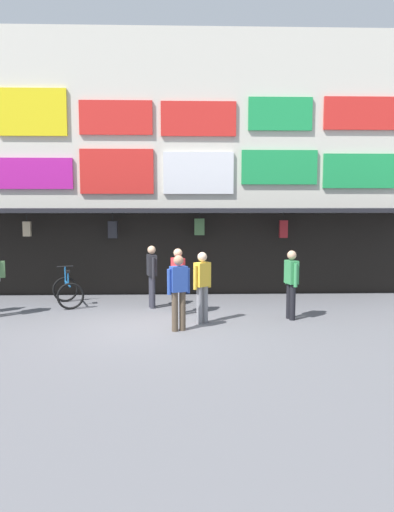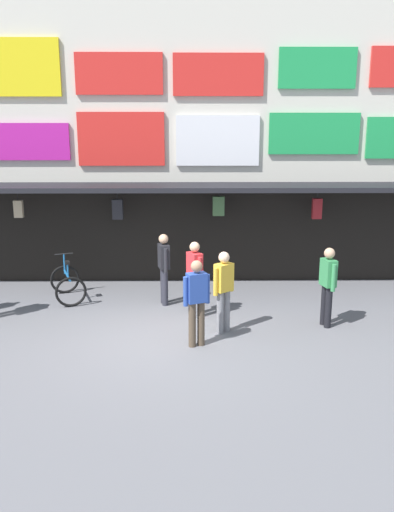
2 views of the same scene
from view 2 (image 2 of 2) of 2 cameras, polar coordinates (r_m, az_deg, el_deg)
The scene contains 8 objects.
ground_plane at distance 10.66m, azimuth -3.57°, elevation -8.69°, with size 80.00×80.00×0.00m, color slate.
shopfront at distance 14.41m, azimuth -2.90°, elevation 13.37°, with size 18.00×2.60×8.00m.
bicycle_parked at distance 13.07m, azimuth -13.78°, elevation -2.95°, with size 1.07×1.34×1.05m.
pedestrian_in_purple at distance 11.43m, azimuth -0.26°, elevation -2.05°, with size 0.37×0.47×1.68m.
pedestrian_in_red at distance 9.90m, azimuth -0.04°, elevation -4.60°, with size 0.50×0.34×1.68m.
pedestrian_in_yellow at distance 12.25m, azimuth -3.59°, elevation -1.00°, with size 0.30×0.52×1.68m.
pedestrian_in_blue at distance 10.57m, azimuth 2.89°, elevation -3.41°, with size 0.42×0.40×1.68m.
pedestrian_in_black at distance 11.21m, azimuth 13.93°, elevation -2.80°, with size 0.30×0.52×1.68m.
Camera 2 is at (0.54, -9.83, 4.08)m, focal length 37.07 mm.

